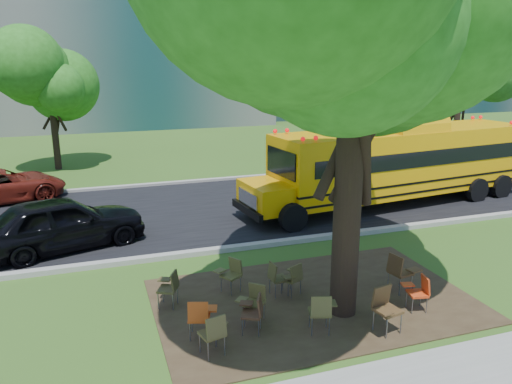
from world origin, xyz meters
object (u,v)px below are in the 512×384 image
object	(u,v)px
chair_1	(200,315)
chair_10	(278,276)
chair_11	(293,276)
school_bus	(401,161)
chair_2	(254,310)
chair_7	(400,270)
chair_9	(231,272)
chair_8	(170,285)
bg_car_red	(1,186)
chair_3	(254,299)
main_tree	(356,37)
chair_5	(385,305)
chair_6	(419,289)
chair_4	(321,309)
black_car	(62,223)
chair_0	(214,330)

from	to	relation	value
chair_1	chair_10	size ratio (longest dim) A/B	1.03
chair_1	chair_11	xyz separation A→B (m)	(2.41, 1.11, -0.03)
school_bus	chair_2	size ratio (longest dim) A/B	14.06
chair_7	chair_9	bearing A→B (deg)	-120.56
chair_8	bg_car_red	world-z (taller)	bg_car_red
chair_3	chair_7	xyz separation A→B (m)	(3.57, 0.11, 0.10)
chair_10	chair_11	world-z (taller)	chair_10
main_tree	chair_5	size ratio (longest dim) A/B	9.70
chair_6	main_tree	bearing A→B (deg)	86.93
chair_1	chair_9	xyz separation A→B (m)	(1.13, 1.77, -0.02)
chair_7	chair_10	bearing A→B (deg)	-115.89
chair_3	chair_11	distance (m)	1.43
chair_6	chair_7	xyz separation A→B (m)	(0.09, 0.85, 0.09)
chair_2	chair_3	bearing A→B (deg)	7.17
chair_4	chair_6	world-z (taller)	chair_4
school_bus	chair_2	distance (m)	10.68
chair_5	chair_8	distance (m)	4.53
black_car	chair_2	bearing A→B (deg)	-165.50
chair_3	chair_9	bearing A→B (deg)	-45.45
chair_7	black_car	distance (m)	9.22
chair_1	chair_8	bearing A→B (deg)	120.72
chair_3	chair_8	bearing A→B (deg)	5.14
main_tree	chair_8	bearing A→B (deg)	157.37
chair_0	chair_11	xyz separation A→B (m)	(2.29, 1.76, -0.04)
chair_7	chair_8	distance (m)	5.22
chair_8	chair_9	bearing A→B (deg)	-51.98
chair_1	chair_9	distance (m)	2.10
chair_0	main_tree	bearing A→B (deg)	-1.05
chair_1	chair_11	distance (m)	2.65
chair_8	chair_9	xyz separation A→B (m)	(1.47, 0.29, -0.02)
chair_7	chair_11	distance (m)	2.46
chair_9	chair_10	distance (m)	1.09
black_car	main_tree	bearing A→B (deg)	-152.59
main_tree	bg_car_red	size ratio (longest dim) A/B	2.02
chair_0	chair_4	bearing A→B (deg)	-12.39
chair_6	school_bus	bearing A→B (deg)	-18.61
chair_0	chair_5	size ratio (longest dim) A/B	0.89
chair_2	chair_5	xyz separation A→B (m)	(2.44, -0.80, 0.08)
chair_8	chair_0	bearing A→B (deg)	-141.02
chair_7	chair_4	bearing A→B (deg)	-78.11
chair_6	chair_3	bearing A→B (deg)	90.60
chair_9	black_car	distance (m)	5.61
chair_0	chair_3	size ratio (longest dim) A/B	1.07
chair_3	chair_10	size ratio (longest dim) A/B	0.97
chair_6	chair_11	xyz separation A→B (m)	(-2.28, 1.51, -0.01)
chair_10	chair_11	distance (m)	0.36
chair_0	chair_2	world-z (taller)	chair_0
chair_11	bg_car_red	world-z (taller)	bg_car_red
chair_11	bg_car_red	xyz separation A→B (m)	(-7.43, 10.63, 0.15)
main_tree	chair_11	world-z (taller)	main_tree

